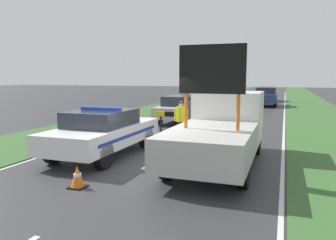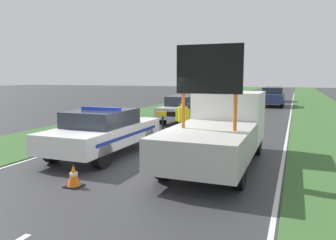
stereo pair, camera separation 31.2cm
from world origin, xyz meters
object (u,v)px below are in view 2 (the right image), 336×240
object	(u,v)px
police_officer	(183,118)
traffic_cone_near_police	(187,127)
traffic_cone_centre_front	(74,176)
work_truck	(221,128)
queued_car_sedan_silver	(185,108)
roadside_tree_near_right	(219,62)
pedestrian_civilian	(195,114)
queued_car_suv_grey	(274,94)
queued_car_hatch_blue	(273,97)
roadside_tree_near_left	(201,65)
queued_car_sedan_black	(214,101)
police_car	(104,131)
road_barrier	(188,117)

from	to	relation	value
police_officer	traffic_cone_near_police	xyz separation A→B (m)	(-0.38, 1.73, -0.62)
traffic_cone_centre_front	traffic_cone_near_police	bearing A→B (deg)	88.30
work_truck	queued_car_sedan_silver	xyz separation A→B (m)	(-3.77, 8.05, -0.26)
roadside_tree_near_right	traffic_cone_near_police	bearing A→B (deg)	-80.58
police_officer	pedestrian_civilian	xyz separation A→B (m)	(0.42, 0.31, 0.12)
queued_car_suv_grey	roadside_tree_near_right	bearing A→B (deg)	-9.16
roadside_tree_near_right	queued_car_hatch_blue	bearing A→B (deg)	-48.68
traffic_cone_centre_front	roadside_tree_near_left	distance (m)	33.12
queued_car_sedan_silver	roadside_tree_near_right	distance (m)	20.01
work_truck	traffic_cone_centre_front	distance (m)	4.43
queued_car_sedan_black	queued_car_sedan_silver	bearing A→B (deg)	88.26
police_officer	queued_car_hatch_blue	bearing A→B (deg)	-111.43
queued_car_sedan_silver	queued_car_suv_grey	bearing A→B (deg)	-101.13
queued_car_sedan_silver	roadside_tree_near_left	bearing A→B (deg)	-76.60
queued_car_hatch_blue	traffic_cone_centre_front	bearing A→B (deg)	83.21
police_car	roadside_tree_near_left	size ratio (longest dim) A/B	0.84
queued_car_sedan_silver	queued_car_hatch_blue	world-z (taller)	queued_car_hatch_blue
police_officer	queued_car_suv_grey	xyz separation A→B (m)	(1.92, 24.10, -0.14)
pedestrian_civilian	queued_car_suv_grey	size ratio (longest dim) A/B	0.43
queued_car_sedan_black	roadside_tree_near_right	xyz separation A→B (m)	(-2.71, 13.37, 3.43)
road_barrier	police_officer	distance (m)	0.74
road_barrier	roadside_tree_near_left	world-z (taller)	roadside_tree_near_left
traffic_cone_centre_front	road_barrier	bearing A→B (deg)	84.93
queued_car_suv_grey	roadside_tree_near_left	xyz separation A→B (m)	(-8.61, 2.27, 3.16)
police_car	traffic_cone_centre_front	world-z (taller)	police_car
police_officer	roadside_tree_near_left	distance (m)	27.37
queued_car_sedan_silver	roadside_tree_near_right	xyz separation A→B (m)	(-2.52, 19.55, 3.46)
police_officer	queued_car_sedan_silver	bearing A→B (deg)	-86.96
police_officer	traffic_cone_centre_front	world-z (taller)	police_officer
road_barrier	roadside_tree_near_right	bearing A→B (deg)	100.92
queued_car_hatch_blue	queued_car_suv_grey	bearing A→B (deg)	-87.31
traffic_cone_centre_front	roadside_tree_near_right	xyz separation A→B (m)	(-3.65, 31.07, 3.98)
road_barrier	pedestrian_civilian	size ratio (longest dim) A/B	1.55
queued_car_sedan_black	police_car	bearing A→B (deg)	89.43
traffic_cone_centre_front	roadside_tree_near_right	distance (m)	31.54
queued_car_sedan_black	queued_car_hatch_blue	world-z (taller)	queued_car_hatch_blue
queued_car_hatch_blue	queued_car_suv_grey	xyz separation A→B (m)	(-0.30, 6.36, -0.04)
pedestrian_civilian	roadside_tree_near_right	bearing A→B (deg)	80.58
road_barrier	police_officer	xyz separation A→B (m)	(0.01, -0.73, 0.05)
pedestrian_civilian	work_truck	bearing A→B (deg)	-80.16
police_car	queued_car_sedan_black	distance (m)	14.70
police_officer	roadside_tree_near_left	size ratio (longest dim) A/B	0.28
queued_car_sedan_silver	police_car	bearing A→B (deg)	90.28
queued_car_hatch_blue	police_car	bearing A→B (deg)	79.31
roadside_tree_near_left	work_truck	bearing A→B (deg)	-73.17
police_car	queued_car_suv_grey	xyz separation A→B (m)	(3.61, 27.07, 0.02)
work_truck	police_officer	size ratio (longest dim) A/B	3.59
queued_car_hatch_blue	traffic_cone_near_police	bearing A→B (deg)	80.79
queued_car_suv_grey	roadside_tree_near_right	world-z (taller)	roadside_tree_near_right
queued_car_sedan_silver	work_truck	bearing A→B (deg)	115.10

